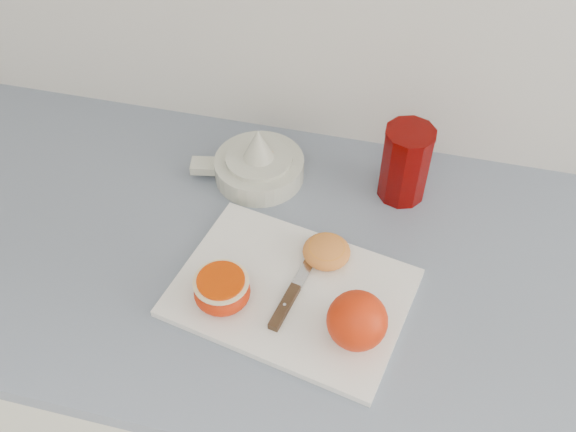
{
  "coord_description": "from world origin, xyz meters",
  "views": [
    {
      "loc": [
        -0.09,
        1.08,
        1.68
      ],
      "look_at": [
        -0.24,
        1.72,
        0.96
      ],
      "focal_mm": 40.0,
      "sensor_mm": 36.0,
      "label": 1
    }
  ],
  "objects": [
    {
      "name": "whole_orange",
      "position": [
        -0.11,
        1.57,
        0.94
      ],
      "size": [
        0.08,
        0.08,
        0.08
      ],
      "color": "red",
      "rests_on": "cutting_board"
    },
    {
      "name": "paring_knife",
      "position": [
        -0.21,
        1.61,
        0.91
      ],
      "size": [
        0.05,
        0.19,
        0.01
      ],
      "color": "#432E1B",
      "rests_on": "cutting_board"
    },
    {
      "name": "red_tumbler",
      "position": [
        -0.08,
        1.88,
        0.95
      ],
      "size": [
        0.08,
        0.08,
        0.14
      ],
      "color": "#600200",
      "rests_on": "counter"
    },
    {
      "name": "half_orange",
      "position": [
        -0.31,
        1.58,
        0.93
      ],
      "size": [
        0.08,
        0.08,
        0.05
      ],
      "color": "red",
      "rests_on": "cutting_board"
    },
    {
      "name": "counter",
      "position": [
        -0.22,
        1.7,
        0.45
      ],
      "size": [
        2.27,
        0.64,
        0.89
      ],
      "color": "white",
      "rests_on": "ground"
    },
    {
      "name": "squeezed_shell",
      "position": [
        -0.18,
        1.7,
        0.92
      ],
      "size": [
        0.07,
        0.07,
        0.03
      ],
      "color": "orange",
      "rests_on": "cutting_board"
    },
    {
      "name": "citrus_juicer",
      "position": [
        -0.33,
        1.86,
        0.92
      ],
      "size": [
        0.2,
        0.16,
        0.11
      ],
      "color": "silver",
      "rests_on": "counter"
    },
    {
      "name": "cutting_board",
      "position": [
        -0.21,
        1.63,
        0.9
      ],
      "size": [
        0.38,
        0.3,
        0.01
      ],
      "primitive_type": "cube",
      "rotation": [
        0.0,
        0.0,
        -0.19
      ],
      "color": "white",
      "rests_on": "counter"
    }
  ]
}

